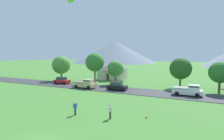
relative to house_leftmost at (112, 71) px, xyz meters
The scene contains 14 objects.
road_strip 19.18m from the house_leftmost, 49.88° to the right, with size 160.00×6.84×0.08m, color #38383D.
mountain_far_east_ridge 114.63m from the house_leftmost, 114.66° to the left, with size 75.72×75.72×20.11m, color slate.
house_leftmost is the anchor object (origin of this frame).
tree_near_left 9.81m from the house_leftmost, 59.68° to the right, with size 4.03×4.03×6.06m.
tree_center 15.24m from the house_leftmost, 144.37° to the right, with size 5.23×5.23×7.20m.
tree_right_of_center 21.25m from the house_leftmost, 17.79° to the right, with size 4.87×4.87×6.86m.
tree_near_right 9.79m from the house_leftmost, 93.83° to the right, with size 4.87×4.87×8.01m.
tree_far_right 29.15m from the house_leftmost, 18.29° to the right, with size 4.19×4.19×6.21m.
parked_car_black_west_end 17.45m from the house_leftmost, 61.24° to the right, with size 4.20×2.09×1.68m.
parked_car_red_mid_west 15.81m from the house_leftmost, 120.87° to the right, with size 4.26×2.19×1.68m.
pickup_truck_white_west_side 26.49m from the house_leftmost, 32.67° to the right, with size 5.22×2.36×1.99m.
pickup_truck_sand_east_side 16.23m from the house_leftmost, 86.65° to the right, with size 5.20×2.32×1.99m.
watcher_person 34.61m from the house_leftmost, 64.81° to the right, with size 0.56×0.24×1.68m.
soccer_ball 34.64m from the house_leftmost, 57.62° to the right, with size 0.24×0.24×0.24m, color orange.
Camera 1 is at (11.80, -9.97, 7.60)m, focal length 29.37 mm.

